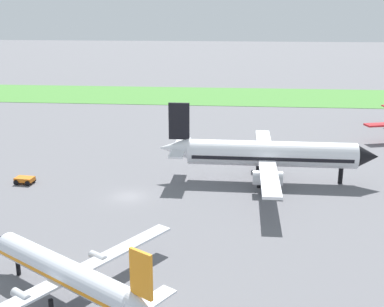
% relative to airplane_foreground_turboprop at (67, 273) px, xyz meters
% --- Properties ---
extents(ground_plane, '(600.00, 600.00, 0.00)m').
position_rel_airplane_foreground_turboprop_xyz_m(ground_plane, '(-0.10, 23.22, -2.59)').
color(ground_plane, slate).
extents(grass_taxiway_strip, '(360.00, 28.00, 0.08)m').
position_rel_airplane_foreground_turboprop_xyz_m(grass_taxiway_strip, '(-0.10, 97.74, -2.55)').
color(grass_taxiway_strip, '#478438').
rests_on(grass_taxiway_strip, ground_plane).
extents(airplane_foreground_turboprop, '(18.12, 20.73, 7.09)m').
position_rel_airplane_foreground_turboprop_xyz_m(airplane_foreground_turboprop, '(0.00, 0.00, 0.00)').
color(airplane_foreground_turboprop, silver).
rests_on(airplane_foreground_turboprop, ground_plane).
extents(airplane_midfield_jet, '(29.23, 29.84, 10.56)m').
position_rel_airplane_foreground_turboprop_xyz_m(airplane_midfield_jet, '(17.22, 30.67, 1.21)').
color(airplane_midfield_jet, white).
rests_on(airplane_midfield_jet, ground_plane).
extents(baggage_cart_near_gate, '(2.56, 2.01, 0.90)m').
position_rel_airplane_foreground_turboprop_xyz_m(baggage_cart_near_gate, '(-15.03, 26.62, -2.02)').
color(baggage_cart_near_gate, orange).
rests_on(baggage_cart_near_gate, ground_plane).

